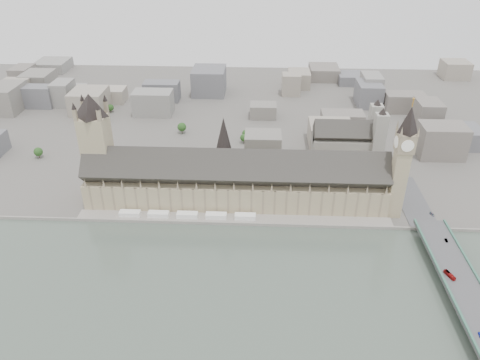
{
  "coord_description": "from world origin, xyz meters",
  "views": [
    {
      "loc": [
        21.02,
        -338.47,
        230.56
      ],
      "look_at": [
        4.13,
        23.49,
        22.34
      ],
      "focal_mm": 35.0,
      "sensor_mm": 36.0,
      "label": 1
    }
  ],
  "objects_px": {
    "red_bus_north": "(450,275)",
    "westminster_bridge": "(460,286)",
    "car_blue": "(480,335)",
    "car_approach": "(432,214)",
    "car_silver": "(446,240)",
    "palace_of_westminster": "(235,182)",
    "victoria_tower": "(96,143)",
    "elizabeth_tower": "(403,155)",
    "westminster_abbey": "(348,145)"
  },
  "relations": [
    {
      "from": "palace_of_westminster",
      "to": "westminster_abbey",
      "type": "distance_m",
      "value": 134.09
    },
    {
      "from": "victoria_tower",
      "to": "westminster_bridge",
      "type": "xyz_separation_m",
      "value": [
        284.0,
        -113.5,
        -50.08
      ]
    },
    {
      "from": "westminster_abbey",
      "to": "red_bus_north",
      "type": "bearing_deg",
      "value": -76.12
    },
    {
      "from": "red_bus_north",
      "to": "car_approach",
      "type": "height_order",
      "value": "red_bus_north"
    },
    {
      "from": "car_silver",
      "to": "car_approach",
      "type": "relative_size",
      "value": 0.8
    },
    {
      "from": "red_bus_north",
      "to": "car_blue",
      "type": "xyz_separation_m",
      "value": [
        0.64,
        -52.44,
        -0.7
      ]
    },
    {
      "from": "palace_of_westminster",
      "to": "westminster_bridge",
      "type": "height_order",
      "value": "palace_of_westminster"
    },
    {
      "from": "elizabeth_tower",
      "to": "victoria_tower",
      "type": "xyz_separation_m",
      "value": [
        -260.0,
        18.0,
        -2.88
      ]
    },
    {
      "from": "elizabeth_tower",
      "to": "car_approach",
      "type": "relative_size",
      "value": 20.21
    },
    {
      "from": "car_blue",
      "to": "car_approach",
      "type": "height_order",
      "value": "car_approach"
    },
    {
      "from": "westminster_bridge",
      "to": "car_approach",
      "type": "relative_size",
      "value": 61.11
    },
    {
      "from": "victoria_tower",
      "to": "red_bus_north",
      "type": "distance_m",
      "value": 301.04
    },
    {
      "from": "red_bus_north",
      "to": "westminster_abbey",
      "type": "bearing_deg",
      "value": 83.05
    },
    {
      "from": "car_silver",
      "to": "palace_of_westminster",
      "type": "bearing_deg",
      "value": 160.73
    },
    {
      "from": "westminster_bridge",
      "to": "car_approach",
      "type": "distance_m",
      "value": 81.09
    },
    {
      "from": "westminster_bridge",
      "to": "car_blue",
      "type": "distance_m",
      "value": 49.2
    },
    {
      "from": "red_bus_north",
      "to": "victoria_tower",
      "type": "bearing_deg",
      "value": 137.61
    },
    {
      "from": "palace_of_westminster",
      "to": "car_silver",
      "type": "height_order",
      "value": "palace_of_westminster"
    },
    {
      "from": "westminster_bridge",
      "to": "car_blue",
      "type": "bearing_deg",
      "value": -97.46
    },
    {
      "from": "palace_of_westminster",
      "to": "westminster_bridge",
      "type": "xyz_separation_m",
      "value": [
        162.0,
        -107.2,
        -17.58
      ]
    },
    {
      "from": "car_blue",
      "to": "car_approach",
      "type": "relative_size",
      "value": 0.8
    },
    {
      "from": "palace_of_westminster",
      "to": "car_approach",
      "type": "distance_m",
      "value": 169.06
    },
    {
      "from": "car_blue",
      "to": "westminster_bridge",
      "type": "bearing_deg",
      "value": 85.83
    },
    {
      "from": "red_bus_north",
      "to": "car_blue",
      "type": "bearing_deg",
      "value": -110.12
    },
    {
      "from": "victoria_tower",
      "to": "car_approach",
      "type": "bearing_deg",
      "value": -6.48
    },
    {
      "from": "red_bus_north",
      "to": "westminster_bridge",
      "type": "bearing_deg",
      "value": -50.62
    },
    {
      "from": "palace_of_westminster",
      "to": "car_blue",
      "type": "relative_size",
      "value": 62.29
    },
    {
      "from": "victoria_tower",
      "to": "red_bus_north",
      "type": "xyz_separation_m",
      "value": [
        277.02,
        -109.5,
        -43.53
      ]
    },
    {
      "from": "car_approach",
      "to": "palace_of_westminster",
      "type": "bearing_deg",
      "value": 150.45
    },
    {
      "from": "red_bus_north",
      "to": "car_approach",
      "type": "distance_m",
      "value": 77.61
    },
    {
      "from": "palace_of_westminster",
      "to": "westminster_bridge",
      "type": "relative_size",
      "value": 0.82
    },
    {
      "from": "car_blue",
      "to": "car_approach",
      "type": "bearing_deg",
      "value": 88.46
    },
    {
      "from": "westminster_abbey",
      "to": "red_bus_north",
      "type": "height_order",
      "value": "westminster_abbey"
    },
    {
      "from": "victoria_tower",
      "to": "westminster_abbey",
      "type": "bearing_deg",
      "value": 16.5
    },
    {
      "from": "car_blue",
      "to": "palace_of_westminster",
      "type": "bearing_deg",
      "value": 138.29
    },
    {
      "from": "elizabeth_tower",
      "to": "car_silver",
      "type": "distance_m",
      "value": 74.7
    },
    {
      "from": "victoria_tower",
      "to": "car_approach",
      "type": "relative_size",
      "value": 18.8
    },
    {
      "from": "victoria_tower",
      "to": "car_approach",
      "type": "xyz_separation_m",
      "value": [
        288.56,
        -32.76,
        -44.18
      ]
    },
    {
      "from": "westminster_bridge",
      "to": "elizabeth_tower",
      "type": "bearing_deg",
      "value": 104.11
    },
    {
      "from": "car_blue",
      "to": "elizabeth_tower",
      "type": "bearing_deg",
      "value": 100.28
    },
    {
      "from": "victoria_tower",
      "to": "car_silver",
      "type": "distance_m",
      "value": 299.79
    },
    {
      "from": "palace_of_westminster",
      "to": "victoria_tower",
      "type": "height_order",
      "value": "victoria_tower"
    },
    {
      "from": "palace_of_westminster",
      "to": "car_silver",
      "type": "xyz_separation_m",
      "value": [
        166.5,
        -62.16,
        -11.75
      ]
    },
    {
      "from": "westminster_bridge",
      "to": "car_silver",
      "type": "xyz_separation_m",
      "value": [
        4.5,
        45.05,
        5.83
      ]
    },
    {
      "from": "red_bus_north",
      "to": "car_approach",
      "type": "bearing_deg",
      "value": 60.62
    },
    {
      "from": "palace_of_westminster",
      "to": "victoria_tower",
      "type": "xyz_separation_m",
      "value": [
        -122.0,
        6.3,
        32.5
      ]
    },
    {
      "from": "palace_of_westminster",
      "to": "westminster_bridge",
      "type": "bearing_deg",
      "value": -33.49
    },
    {
      "from": "palace_of_westminster",
      "to": "car_blue",
      "type": "xyz_separation_m",
      "value": [
        155.66,
        -155.64,
        -11.73
      ]
    },
    {
      "from": "elizabeth_tower",
      "to": "westminster_abbey",
      "type": "distance_m",
      "value": 96.91
    },
    {
      "from": "car_silver",
      "to": "car_approach",
      "type": "xyz_separation_m",
      "value": [
        0.06,
        35.7,
        0.07
      ]
    }
  ]
}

